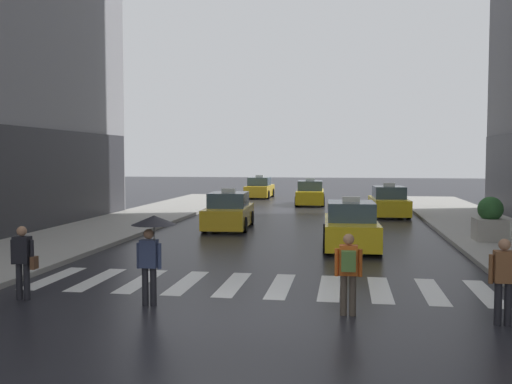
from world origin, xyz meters
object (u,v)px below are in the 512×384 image
Objects in this scene: pedestrian_with_handbag at (23,258)px; planter_mid_block at (490,221)px; taxi_lead at (351,227)px; taxi_third at (389,203)px; pedestrian_with_backpack at (348,268)px; taxi_second at (229,212)px; pedestrian_with_umbrella at (152,235)px; taxi_fifth at (260,189)px; taxi_fourth at (310,194)px; pedestrian_plain_coat at (504,276)px.

planter_mid_block reaches higher than pedestrian_with_handbag.
taxi_lead is at bearing -163.72° from planter_mid_block.
taxi_third is at bearing 106.47° from planter_mid_block.
pedestrian_with_backpack is 7.13m from pedestrian_with_handbag.
taxi_second is 1.00× the size of taxi_third.
pedestrian_with_umbrella reaches higher than pedestrian_with_handbag.
taxi_third is 2.89× the size of planter_mid_block.
taxi_fifth is at bearing 94.65° from pedestrian_with_umbrella.
taxi_lead and taxi_third have the same top height.
taxi_lead is 2.79× the size of pedestrian_with_handbag.
pedestrian_with_backpack is 1.03× the size of planter_mid_block.
taxi_fifth is at bearing 125.05° from taxi_third.
taxi_lead and taxi_fourth have the same top height.
taxi_third is at bearing 91.80° from pedestrian_plain_coat.
taxi_fifth is 32.83m from pedestrian_with_handbag.
pedestrian_with_umbrella is 3.06m from pedestrian_with_handbag.
taxi_lead is at bearing 106.99° from pedestrian_plain_coat.
taxi_third is at bearing 83.64° from pedestrian_with_backpack.
taxi_lead is at bearing 89.23° from pedestrian_with_backpack.
taxi_third and taxi_fourth have the same top height.
pedestrian_with_handbag is (-9.37, -19.94, 0.21)m from taxi_third.
taxi_second is at bearing 163.19° from planter_mid_block.
taxi_second is at bearing 139.28° from taxi_lead.
taxi_fourth is 7.60m from taxi_fifth.
pedestrian_with_backpack is at bearing -84.83° from taxi_fourth.
taxi_second reaches higher than planter_mid_block.
taxi_fifth is 25.65m from planter_mid_block.
taxi_third is (2.12, 11.28, 0.00)m from taxi_lead.
taxi_third reaches higher than pedestrian_plain_coat.
taxi_fourth is at bearing 78.16° from taxi_second.
pedestrian_with_handbag is at bearing -100.03° from taxi_fourth.
taxi_second is 13.34m from pedestrian_with_umbrella.
taxi_fourth is 2.79× the size of pedestrian_with_handbag.
taxi_fourth and taxi_fifth have the same top height.
taxi_lead is 11.29m from pedestrian_with_handbag.
pedestrian_with_backpack and pedestrian_with_handbag have the same top height.
pedestrian_with_umbrella reaches higher than taxi_fourth.
taxi_fifth reaches higher than pedestrian_plain_coat.
pedestrian_plain_coat is (9.68, -33.21, 0.21)m from taxi_fifth.
taxi_lead is 1.01× the size of taxi_fifth.
taxi_lead and taxi_fifth have the same top height.
pedestrian_with_backpack and pedestrian_plain_coat have the same top height.
pedestrian_plain_coat is at bearing -4.07° from pedestrian_with_backpack.
pedestrian_plain_coat is (10.01, -0.38, 0.01)m from pedestrian_with_handbag.
taxi_fifth is at bearing 101.64° from pedestrian_with_backpack.
pedestrian_with_umbrella reaches higher than taxi_lead.
pedestrian_with_backpack is at bearing -2.24° from pedestrian_with_umbrella.
pedestrian_plain_coat is at bearing -102.16° from planter_mid_block.
pedestrian_plain_coat is at bearing -73.01° from taxi_lead.
planter_mid_block is at bearing 47.55° from pedestrian_with_umbrella.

